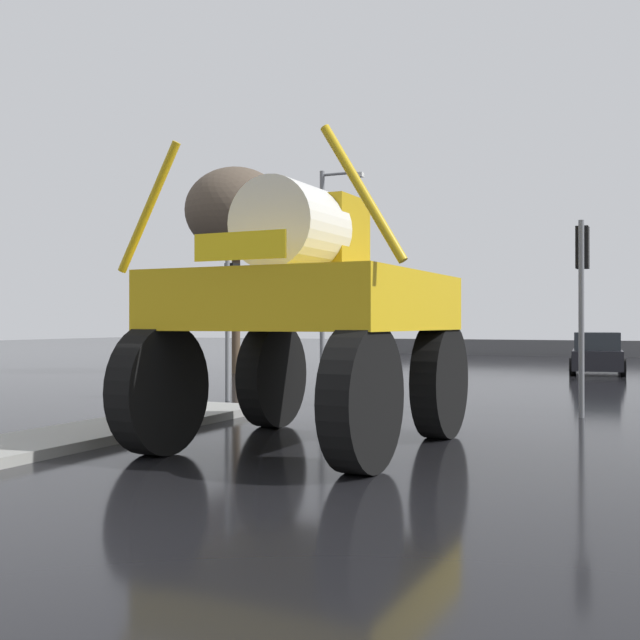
# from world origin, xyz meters

# --- Properties ---
(ground_plane) EXTENTS (120.00, 120.00, 0.00)m
(ground_plane) POSITION_xyz_m (0.00, 18.00, 0.00)
(ground_plane) COLOR black
(median_island) EXTENTS (1.68, 10.31, 0.15)m
(median_island) POSITION_xyz_m (-3.45, 4.29, 0.07)
(median_island) COLOR gray
(median_island) RESTS_ON ground
(oversize_sprayer) EXTENTS (4.34, 5.19, 4.37)m
(oversize_sprayer) POSITION_xyz_m (0.13, 5.72, 2.04)
(oversize_sprayer) COLOR black
(oversize_sprayer) RESTS_ON ground
(sedan_ahead) EXTENTS (2.16, 4.23, 1.52)m
(sedan_ahead) POSITION_xyz_m (2.65, 25.29, 0.71)
(sedan_ahead) COLOR black
(sedan_ahead) RESTS_ON ground
(traffic_signal_near_left) EXTENTS (0.24, 0.54, 3.40)m
(traffic_signal_near_left) POSITION_xyz_m (-4.54, 11.25, 2.48)
(traffic_signal_near_left) COLOR slate
(traffic_signal_near_left) RESTS_ON ground
(traffic_signal_near_right) EXTENTS (0.24, 0.54, 3.88)m
(traffic_signal_near_right) POSITION_xyz_m (3.52, 11.25, 2.83)
(traffic_signal_near_right) COLOR slate
(traffic_signal_near_right) RESTS_ON ground
(streetlight_far_left) EXTENTS (1.68, 0.24, 7.39)m
(streetlight_far_left) POSITION_xyz_m (-6.30, 20.79, 4.11)
(streetlight_far_left) COLOR slate
(streetlight_far_left) RESTS_ON ground
(bare_tree_left) EXTENTS (3.75, 3.75, 7.59)m
(bare_tree_left) POSITION_xyz_m (-9.48, 19.83, 5.96)
(bare_tree_left) COLOR #473828
(bare_tree_left) RESTS_ON ground
(roadside_barrier) EXTENTS (24.36, 0.24, 0.90)m
(roadside_barrier) POSITION_xyz_m (0.00, 39.98, 0.45)
(roadside_barrier) COLOR #59595B
(roadside_barrier) RESTS_ON ground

